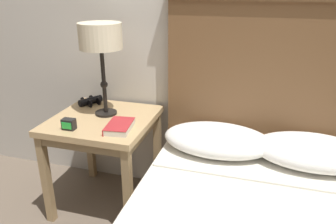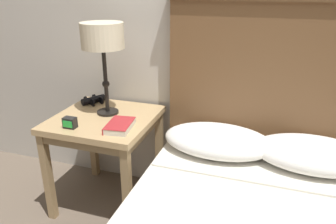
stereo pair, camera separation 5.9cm
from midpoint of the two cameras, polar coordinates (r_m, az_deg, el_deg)
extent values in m
cube|color=tan|center=(1.98, -12.14, -1.41)|extent=(0.58, 0.58, 0.04)
cube|color=#917650|center=(2.00, -12.04, -2.54)|extent=(0.55, 0.55, 0.05)
cube|color=#A4865B|center=(2.06, -21.22, -10.94)|extent=(0.04, 0.04, 0.56)
cube|color=#A4865B|center=(1.83, -7.91, -14.08)|extent=(0.04, 0.04, 0.56)
cube|color=#A4865B|center=(2.43, -14.13, -5.00)|extent=(0.04, 0.04, 0.56)
cube|color=#A4865B|center=(2.23, -2.61, -6.81)|extent=(0.04, 0.04, 0.56)
cube|color=white|center=(1.76, 15.18, -9.28)|extent=(1.09, 0.28, 0.01)
cube|color=brown|center=(2.00, 16.01, -0.21)|extent=(1.19, 0.06, 1.25)
ellipsoid|color=white|center=(1.83, 7.71, -4.82)|extent=(0.60, 0.36, 0.15)
ellipsoid|color=white|center=(1.84, 22.97, -6.39)|extent=(0.60, 0.36, 0.15)
cylinder|color=black|center=(2.02, -11.55, -0.14)|extent=(0.13, 0.13, 0.01)
cylinder|color=black|center=(1.96, -11.98, 5.22)|extent=(0.02, 0.02, 0.38)
sphere|color=black|center=(1.97, -11.93, 4.69)|extent=(0.04, 0.04, 0.04)
cylinder|color=beige|center=(1.90, -12.60, 12.81)|extent=(0.24, 0.24, 0.14)
cube|color=silver|center=(1.79, -9.34, -2.55)|extent=(0.15, 0.21, 0.03)
cube|color=#B2282D|center=(1.79, -9.38, -2.04)|extent=(0.15, 0.21, 0.00)
cube|color=#B2282D|center=(1.81, -11.20, -2.42)|extent=(0.03, 0.20, 0.04)
cylinder|color=black|center=(2.19, -14.82, 1.72)|extent=(0.09, 0.10, 0.04)
cylinder|color=black|center=(2.15, -14.22, 1.41)|extent=(0.05, 0.03, 0.05)
cylinder|color=black|center=(2.23, -15.41, 2.02)|extent=(0.04, 0.03, 0.04)
cylinder|color=black|center=(2.22, -13.38, 2.11)|extent=(0.09, 0.10, 0.04)
cylinder|color=black|center=(2.18, -12.76, 1.81)|extent=(0.05, 0.03, 0.05)
cylinder|color=black|center=(2.26, -13.99, 2.40)|extent=(0.04, 0.03, 0.04)
cube|color=black|center=(2.21, -14.12, 2.10)|extent=(0.07, 0.06, 0.01)
cylinder|color=black|center=(2.20, -14.13, 2.21)|extent=(0.02, 0.02, 0.02)
cube|color=black|center=(1.86, -17.76, -2.03)|extent=(0.07, 0.04, 0.06)
cube|color=green|center=(1.84, -18.16, -2.31)|extent=(0.06, 0.00, 0.04)
camera|label=1|loc=(0.03, -90.97, -0.39)|focal=35.00mm
camera|label=2|loc=(0.03, 89.03, 0.39)|focal=35.00mm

